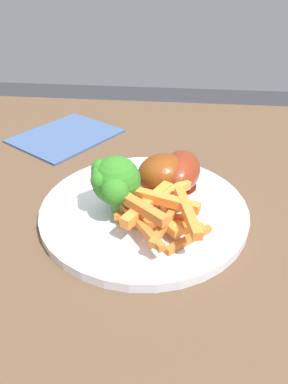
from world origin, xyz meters
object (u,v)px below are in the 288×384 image
at_px(carrot_fries_pile, 160,212).
at_px(chicken_drumstick_extra, 165,174).
at_px(chicken_drumstick_near, 179,173).
at_px(dining_table, 123,243).
at_px(dinner_plate, 144,209).
at_px(chicken_drumstick_far, 160,175).
at_px(broccoli_floret_front, 114,181).

distance_m(carrot_fries_pile, chicken_drumstick_extra, 0.08).
bearing_deg(chicken_drumstick_extra, chicken_drumstick_near, -173.83).
bearing_deg(chicken_drumstick_extra, dining_table, -13.76).
height_order(dinner_plate, carrot_fries_pile, carrot_fries_pile).
relative_size(dinner_plate, carrot_fries_pile, 2.14).
bearing_deg(chicken_drumstick_extra, carrot_fries_pile, 89.61).
bearing_deg(chicken_drumstick_far, dinner_plate, 64.70).
distance_m(chicken_drumstick_near, chicken_drumstick_far, 0.03).
xyz_separation_m(chicken_drumstick_near, chicken_drumstick_far, (0.02, 0.01, 0.00)).
xyz_separation_m(broccoli_floret_front, carrot_fries_pile, (-0.06, 0.02, -0.02)).
bearing_deg(chicken_drumstick_near, dinner_plate, 47.36).
height_order(carrot_fries_pile, chicken_drumstick_far, chicken_drumstick_far).
xyz_separation_m(carrot_fries_pile, chicken_drumstick_far, (0.01, -0.08, 0.00)).
height_order(dining_table, chicken_drumstick_extra, chicken_drumstick_extra).
xyz_separation_m(dinner_plate, chicken_drumstick_extra, (-0.02, -0.04, 0.03)).
xyz_separation_m(broccoli_floret_front, chicken_drumstick_far, (-0.05, -0.05, -0.02)).
relative_size(broccoli_floret_front, chicken_drumstick_extra, 0.65).
bearing_deg(chicken_drumstick_near, chicken_drumstick_extra, 6.17).
distance_m(dinner_plate, chicken_drumstick_far, 0.05).
bearing_deg(chicken_drumstick_far, chicken_drumstick_near, -159.65).
bearing_deg(broccoli_floret_front, dinner_plate, -154.42).
height_order(dinner_plate, broccoli_floret_front, broccoli_floret_front).
height_order(carrot_fries_pile, chicken_drumstick_extra, chicken_drumstick_extra).
bearing_deg(dinner_plate, chicken_drumstick_far, -115.30).
xyz_separation_m(dining_table, chicken_drumstick_extra, (-0.06, 0.02, 0.14)).
distance_m(broccoli_floret_front, chicken_drumstick_far, 0.08).
bearing_deg(chicken_drumstick_far, broccoli_floret_front, 46.09).
xyz_separation_m(chicken_drumstick_far, chicken_drumstick_extra, (-0.01, -0.01, -0.00)).
relative_size(dinner_plate, chicken_drumstick_near, 1.98).
relative_size(broccoli_floret_front, chicken_drumstick_near, 0.57).
height_order(dining_table, dinner_plate, dinner_plate).
height_order(carrot_fries_pile, chicken_drumstick_near, chicken_drumstick_near).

